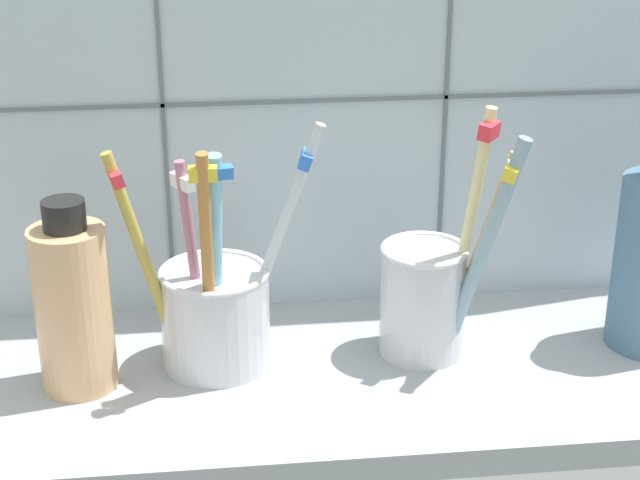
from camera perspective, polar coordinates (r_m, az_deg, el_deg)
counter_slab at (r=73.96cm, az=0.18°, el=-7.94°), size 64.00×22.00×2.00cm
tile_wall_back at (r=77.21cm, az=-0.86°, el=10.62°), size 64.00×2.20×45.00cm
toothbrush_cup_left at (r=72.50cm, az=-5.89°, el=-3.78°), size 14.82×9.00×17.97cm
toothbrush_cup_right at (r=73.93cm, az=6.11°, el=-2.86°), size 9.33×7.78×18.92cm
soap_bottle at (r=70.59cm, az=-13.63°, el=-3.62°), size 5.17×5.17×13.67cm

